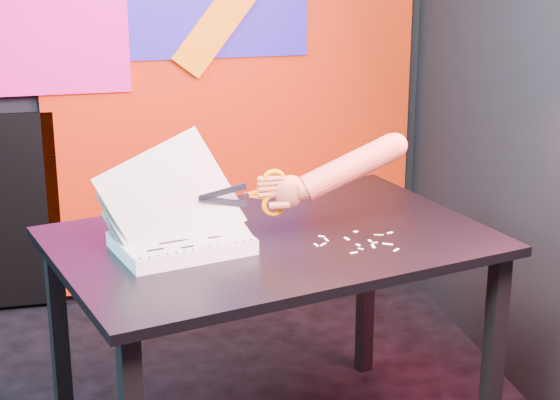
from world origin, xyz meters
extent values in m
cube|color=black|center=(0.00, -1.50, 1.35)|extent=(3.00, 0.01, 2.70)
cube|color=red|center=(0.65, 1.47, 0.85)|extent=(1.60, 0.02, 1.60)
cube|color=black|center=(-0.11, 0.34, 0.36)|extent=(0.06, 0.06, 0.72)
cube|color=black|center=(1.18, -0.07, 0.36)|extent=(0.06, 0.06, 0.72)
cube|color=black|center=(1.00, 0.63, 0.36)|extent=(0.06, 0.06, 0.72)
cube|color=black|center=(0.54, 0.13, 0.73)|extent=(1.43, 1.13, 0.03)
cube|color=white|center=(0.26, 0.08, 0.77)|extent=(0.42, 0.35, 0.04)
cube|color=silver|center=(0.26, 0.08, 0.79)|extent=(0.42, 0.35, 0.00)
cube|color=silver|center=(0.26, 0.08, 0.80)|extent=(0.41, 0.33, 0.11)
cube|color=silver|center=(0.25, 0.10, 0.82)|extent=(0.42, 0.31, 0.19)
cube|color=silver|center=(0.24, 0.11, 0.87)|extent=(0.43, 0.28, 0.27)
cube|color=silver|center=(0.23, 0.13, 0.91)|extent=(0.43, 0.24, 0.32)
cylinder|color=black|center=(0.13, -0.08, 0.79)|extent=(0.01, 0.01, 0.00)
cylinder|color=black|center=(0.16, -0.07, 0.79)|extent=(0.01, 0.01, 0.00)
cylinder|color=black|center=(0.18, -0.06, 0.79)|extent=(0.01, 0.01, 0.00)
cylinder|color=black|center=(0.21, -0.06, 0.79)|extent=(0.01, 0.01, 0.00)
cylinder|color=black|center=(0.23, -0.05, 0.79)|extent=(0.01, 0.01, 0.00)
cylinder|color=black|center=(0.25, -0.05, 0.79)|extent=(0.01, 0.01, 0.00)
cylinder|color=black|center=(0.28, -0.04, 0.79)|extent=(0.01, 0.01, 0.00)
cylinder|color=black|center=(0.30, -0.03, 0.79)|extent=(0.01, 0.01, 0.00)
cylinder|color=black|center=(0.33, -0.03, 0.79)|extent=(0.01, 0.01, 0.00)
cylinder|color=black|center=(0.35, -0.02, 0.79)|extent=(0.01, 0.01, 0.00)
cylinder|color=black|center=(0.38, -0.01, 0.79)|extent=(0.01, 0.01, 0.00)
cylinder|color=black|center=(0.40, -0.01, 0.79)|extent=(0.01, 0.01, 0.00)
cylinder|color=black|center=(0.42, 0.00, 0.79)|extent=(0.01, 0.01, 0.00)
cylinder|color=black|center=(0.45, 0.00, 0.79)|extent=(0.01, 0.01, 0.00)
cylinder|color=black|center=(0.07, 0.16, 0.79)|extent=(0.01, 0.01, 0.00)
cylinder|color=black|center=(0.10, 0.17, 0.79)|extent=(0.01, 0.01, 0.00)
cylinder|color=black|center=(0.12, 0.17, 0.79)|extent=(0.01, 0.01, 0.00)
cylinder|color=black|center=(0.15, 0.18, 0.79)|extent=(0.01, 0.01, 0.00)
cylinder|color=black|center=(0.17, 0.18, 0.79)|extent=(0.01, 0.01, 0.00)
cylinder|color=black|center=(0.19, 0.19, 0.79)|extent=(0.01, 0.01, 0.00)
cylinder|color=black|center=(0.22, 0.20, 0.79)|extent=(0.01, 0.01, 0.00)
cylinder|color=black|center=(0.24, 0.20, 0.79)|extent=(0.01, 0.01, 0.00)
cylinder|color=black|center=(0.27, 0.21, 0.79)|extent=(0.01, 0.01, 0.00)
cylinder|color=black|center=(0.29, 0.22, 0.79)|extent=(0.01, 0.01, 0.00)
cylinder|color=black|center=(0.32, 0.22, 0.79)|extent=(0.01, 0.01, 0.00)
cylinder|color=black|center=(0.34, 0.23, 0.79)|extent=(0.01, 0.01, 0.00)
cylinder|color=black|center=(0.36, 0.23, 0.79)|extent=(0.01, 0.01, 0.00)
cylinder|color=black|center=(0.39, 0.24, 0.79)|extent=(0.01, 0.01, 0.00)
cube|color=black|center=(0.17, 0.11, 0.80)|extent=(0.07, 0.03, 0.00)
cube|color=black|center=(0.27, 0.11, 0.80)|extent=(0.05, 0.02, 0.00)
cube|color=black|center=(0.23, 0.04, 0.80)|extent=(0.09, 0.03, 0.00)
cube|color=black|center=(0.35, 0.05, 0.80)|extent=(0.04, 0.02, 0.00)
cube|color=black|center=(0.18, -0.02, 0.80)|extent=(0.05, 0.02, 0.00)
cube|color=black|center=(0.29, 0.17, 0.80)|extent=(0.06, 0.02, 0.00)
cube|color=black|center=(0.27, -0.02, 0.80)|extent=(0.04, 0.02, 0.00)
cube|color=#A0ADC7|center=(0.39, 0.12, 0.90)|extent=(0.14, 0.01, 0.05)
cube|color=#A0ADC7|center=(0.39, 0.12, 0.88)|extent=(0.14, 0.01, 0.05)
cylinder|color=#A0ADC7|center=(0.46, 0.12, 0.89)|extent=(0.01, 0.01, 0.01)
cube|color=#DB7000|center=(0.48, 0.12, 0.88)|extent=(0.05, 0.01, 0.02)
cube|color=#DB7000|center=(0.48, 0.12, 0.90)|extent=(0.05, 0.01, 0.02)
torus|color=#DB7000|center=(0.54, 0.12, 0.93)|extent=(0.07, 0.02, 0.07)
torus|color=#DB7000|center=(0.54, 0.12, 0.85)|extent=(0.07, 0.02, 0.07)
ellipsoid|color=#A85540|center=(0.59, 0.12, 0.89)|extent=(0.10, 0.06, 0.10)
cylinder|color=#A85540|center=(0.54, 0.12, 0.89)|extent=(0.07, 0.02, 0.02)
cylinder|color=#A85540|center=(0.54, 0.12, 0.90)|extent=(0.07, 0.02, 0.02)
cylinder|color=#A85540|center=(0.54, 0.12, 0.92)|extent=(0.06, 0.02, 0.02)
cylinder|color=#A85540|center=(0.54, 0.12, 0.93)|extent=(0.06, 0.02, 0.02)
cylinder|color=#A85540|center=(0.56, 0.11, 0.85)|extent=(0.07, 0.04, 0.03)
cylinder|color=#A85540|center=(0.64, 0.13, 0.89)|extent=(0.06, 0.07, 0.07)
cylinder|color=#A85540|center=(0.77, 0.13, 0.95)|extent=(0.31, 0.09, 0.19)
sphere|color=#A85540|center=(0.91, 0.13, 1.01)|extent=(0.08, 0.08, 0.08)
cube|color=white|center=(0.79, 0.12, 0.75)|extent=(0.02, 0.02, 0.00)
cube|color=white|center=(0.89, 0.09, 0.75)|extent=(0.02, 0.01, 0.00)
cube|color=white|center=(0.76, -0.02, 0.75)|extent=(0.02, 0.02, 0.00)
cube|color=white|center=(0.65, 0.04, 0.75)|extent=(0.01, 0.02, 0.00)
cube|color=white|center=(0.86, -0.05, 0.75)|extent=(0.02, 0.02, 0.00)
cube|color=white|center=(0.85, 0.08, 0.75)|extent=(0.03, 0.01, 0.00)
cube|color=white|center=(0.85, 0.00, 0.75)|extent=(0.03, 0.02, 0.00)
cube|color=white|center=(0.68, 0.10, 0.75)|extent=(0.02, 0.02, 0.00)
cube|color=white|center=(0.81, -0.01, 0.75)|extent=(0.01, 0.03, 0.00)
cube|color=white|center=(0.75, 0.07, 0.75)|extent=(0.01, 0.03, 0.00)
cube|color=white|center=(0.74, -0.05, 0.75)|extent=(0.02, 0.01, 0.00)
cube|color=white|center=(0.82, 0.02, 0.75)|extent=(0.02, 0.01, 0.00)
cube|color=white|center=(0.69, 0.07, 0.75)|extent=(0.01, 0.03, 0.00)
cube|color=white|center=(0.77, 0.01, 0.75)|extent=(0.01, 0.02, 0.00)
cube|color=white|center=(0.81, 0.03, 0.75)|extent=(0.01, 0.02, 0.00)
cube|color=white|center=(0.67, 0.04, 0.75)|extent=(0.02, 0.02, 0.00)
camera|label=1|loc=(-0.02, -2.42, 1.71)|focal=60.00mm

